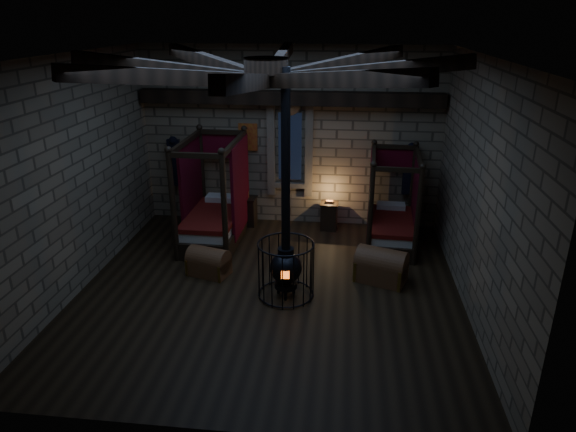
# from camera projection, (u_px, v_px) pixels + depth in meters

# --- Properties ---
(room) EXTENTS (7.02, 7.02, 4.29)m
(room) POSITION_uv_depth(u_px,v_px,m) (267.00, 85.00, 8.28)
(room) COLOR black
(room) RESTS_ON ground
(bed_left) EXTENTS (1.20, 2.24, 2.32)m
(bed_left) POSITION_uv_depth(u_px,v_px,m) (215.00, 216.00, 11.55)
(bed_left) COLOR black
(bed_left) RESTS_ON ground
(bed_right) EXTENTS (1.13, 2.01, 2.05)m
(bed_right) POSITION_uv_depth(u_px,v_px,m) (391.00, 222.00, 11.38)
(bed_right) COLOR black
(bed_right) RESTS_ON ground
(trunk_left) EXTENTS (0.89, 0.70, 0.58)m
(trunk_left) POSITION_uv_depth(u_px,v_px,m) (209.00, 262.00, 10.08)
(trunk_left) COLOR brown
(trunk_left) RESTS_ON ground
(trunk_right) EXTENTS (1.07, 0.87, 0.68)m
(trunk_right) POSITION_uv_depth(u_px,v_px,m) (381.00, 266.00, 9.82)
(trunk_right) COLOR brown
(trunk_right) RESTS_ON ground
(nightstand_left) EXTENTS (0.46, 0.44, 0.85)m
(nightstand_left) POSITION_uv_depth(u_px,v_px,m) (248.00, 211.00, 12.44)
(nightstand_left) COLOR black
(nightstand_left) RESTS_ON ground
(nightstand_right) EXTENTS (0.43, 0.42, 0.72)m
(nightstand_right) POSITION_uv_depth(u_px,v_px,m) (329.00, 216.00, 12.19)
(nightstand_right) COLOR black
(nightstand_right) RESTS_ON ground
(stove) EXTENTS (1.02, 1.02, 4.05)m
(stove) POSITION_uv_depth(u_px,v_px,m) (286.00, 265.00, 9.18)
(stove) COLOR black
(stove) RESTS_ON ground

